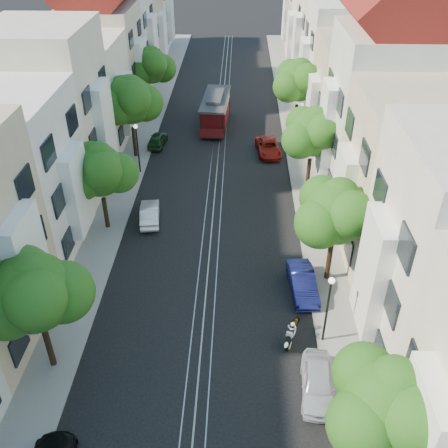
# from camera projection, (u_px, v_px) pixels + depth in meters

# --- Properties ---
(ground) EXTENTS (200.00, 200.00, 0.00)m
(ground) POSITION_uv_depth(u_px,v_px,m) (219.00, 143.00, 46.02)
(ground) COLOR black
(ground) RESTS_ON ground
(sidewalk_east) EXTENTS (2.50, 80.00, 0.12)m
(sidewalk_east) POSITION_uv_depth(u_px,v_px,m) (298.00, 144.00, 45.81)
(sidewalk_east) COLOR gray
(sidewalk_east) RESTS_ON ground
(sidewalk_west) EXTENTS (2.50, 80.00, 0.12)m
(sidewalk_west) POSITION_uv_depth(u_px,v_px,m) (141.00, 142.00, 46.17)
(sidewalk_west) COLOR gray
(sidewalk_west) RESTS_ON ground
(rail_left) EXTENTS (0.06, 80.00, 0.02)m
(rail_left) POSITION_uv_depth(u_px,v_px,m) (213.00, 143.00, 46.03)
(rail_left) COLOR gray
(rail_left) RESTS_ON ground
(rail_slot) EXTENTS (0.06, 80.00, 0.02)m
(rail_slot) POSITION_uv_depth(u_px,v_px,m) (219.00, 143.00, 46.02)
(rail_slot) COLOR gray
(rail_slot) RESTS_ON ground
(rail_right) EXTENTS (0.06, 80.00, 0.02)m
(rail_right) POSITION_uv_depth(u_px,v_px,m) (225.00, 143.00, 46.00)
(rail_right) COLOR gray
(rail_right) RESTS_ON ground
(lane_line) EXTENTS (0.08, 80.00, 0.01)m
(lane_line) POSITION_uv_depth(u_px,v_px,m) (219.00, 143.00, 46.02)
(lane_line) COLOR tan
(lane_line) RESTS_ON ground
(townhouses_east) EXTENTS (7.75, 72.00, 12.00)m
(townhouses_east) POSITION_uv_depth(u_px,v_px,m) (357.00, 90.00, 42.74)
(townhouses_east) COLOR beige
(townhouses_east) RESTS_ON ground
(townhouses_west) EXTENTS (7.75, 72.00, 11.76)m
(townhouses_west) POSITION_uv_depth(u_px,v_px,m) (83.00, 88.00, 43.40)
(townhouses_west) COLOR silver
(townhouses_west) RESTS_ON ground
(tree_e_a) EXTENTS (4.72, 3.87, 6.27)m
(tree_e_a) POSITION_uv_depth(u_px,v_px,m) (389.00, 405.00, 17.71)
(tree_e_a) COLOR black
(tree_e_a) RESTS_ON ground
(tree_e_b) EXTENTS (4.93, 4.08, 6.68)m
(tree_e_b) POSITION_uv_depth(u_px,v_px,m) (337.00, 213.00, 27.45)
(tree_e_b) COLOR black
(tree_e_b) RESTS_ON ground
(tree_e_c) EXTENTS (4.84, 3.99, 6.52)m
(tree_e_c) POSITION_uv_depth(u_px,v_px,m) (313.00, 134.00, 36.62)
(tree_e_c) COLOR black
(tree_e_c) RESTS_ON ground
(tree_e_d) EXTENTS (5.01, 4.16, 6.85)m
(tree_e_d) POSITION_uv_depth(u_px,v_px,m) (300.00, 82.00, 45.57)
(tree_e_d) COLOR black
(tree_e_d) RESTS_ON ground
(tree_w_a) EXTENTS (4.93, 4.08, 6.68)m
(tree_w_a) POSITION_uv_depth(u_px,v_px,m) (35.00, 294.00, 22.02)
(tree_w_a) COLOR black
(tree_w_a) RESTS_ON ground
(tree_w_b) EXTENTS (4.72, 3.87, 6.27)m
(tree_w_b) POSITION_uv_depth(u_px,v_px,m) (100.00, 172.00, 32.13)
(tree_w_b) COLOR black
(tree_w_b) RESTS_ON ground
(tree_w_c) EXTENTS (5.13, 4.28, 7.09)m
(tree_w_c) POSITION_uv_depth(u_px,v_px,m) (131.00, 101.00, 40.86)
(tree_w_c) COLOR black
(tree_w_c) RESTS_ON ground
(tree_w_d) EXTENTS (4.84, 3.99, 6.52)m
(tree_w_d) POSITION_uv_depth(u_px,v_px,m) (151.00, 67.00, 50.22)
(tree_w_d) COLOR black
(tree_w_d) RESTS_ON ground
(lamp_east) EXTENTS (0.32, 0.32, 4.16)m
(lamp_east) POSITION_uv_depth(u_px,v_px,m) (329.00, 301.00, 24.42)
(lamp_east) COLOR black
(lamp_east) RESTS_ON ground
(lamp_west) EXTENTS (0.32, 0.32, 4.16)m
(lamp_west) POSITION_uv_depth(u_px,v_px,m) (137.00, 142.00, 39.62)
(lamp_west) COLOR black
(lamp_west) RESTS_ON ground
(sportbike_rider) EXTENTS (0.93, 1.66, 1.29)m
(sportbike_rider) POSITION_uv_depth(u_px,v_px,m) (291.00, 332.00, 25.53)
(sportbike_rider) COLOR black
(sportbike_rider) RESTS_ON ground
(cable_car) EXTENTS (2.84, 7.73, 2.92)m
(cable_car) POSITION_uv_depth(u_px,v_px,m) (216.00, 109.00, 48.40)
(cable_car) COLOR black
(cable_car) RESTS_ON ground
(parked_car_e_near) EXTENTS (1.81, 3.85, 1.27)m
(parked_car_e_near) POSITION_uv_depth(u_px,v_px,m) (318.00, 383.00, 23.05)
(parked_car_e_near) COLOR silver
(parked_car_e_near) RESTS_ON ground
(parked_car_e_mid) EXTENTS (1.70, 4.04, 1.30)m
(parked_car_e_mid) POSITION_uv_depth(u_px,v_px,m) (303.00, 283.00, 28.84)
(parked_car_e_mid) COLOR #0E1246
(parked_car_e_mid) RESTS_ON ground
(parked_car_e_far) EXTENTS (2.37, 4.36, 1.16)m
(parked_car_e_far) POSITION_uv_depth(u_px,v_px,m) (268.00, 147.00, 43.96)
(parked_car_e_far) COLOR maroon
(parked_car_e_far) RESTS_ON ground
(parked_car_w_mid) EXTENTS (1.77, 3.80, 1.21)m
(parked_car_w_mid) POSITION_uv_depth(u_px,v_px,m) (150.00, 213.00, 35.05)
(parked_car_w_mid) COLOR silver
(parked_car_w_mid) RESTS_ON ground
(parked_car_w_far) EXTENTS (1.63, 3.53, 1.17)m
(parked_car_w_far) POSITION_uv_depth(u_px,v_px,m) (158.00, 139.00, 45.31)
(parked_car_w_far) COLOR #173816
(parked_car_w_far) RESTS_ON ground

